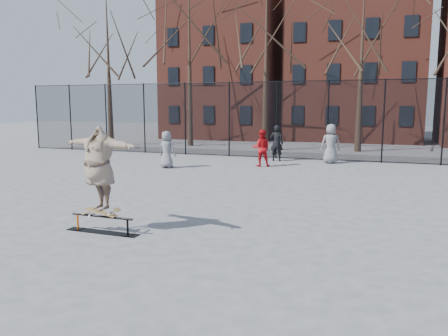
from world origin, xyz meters
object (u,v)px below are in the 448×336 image
(skate_rail, at_px, (102,226))
(skateboard, at_px, (101,213))
(skater, at_px, (99,170))
(bystander_extra, at_px, (331,144))
(bystander_black, at_px, (277,143))
(bystander_grey, at_px, (167,150))
(bystander_red, at_px, (261,148))

(skate_rail, distance_m, skateboard, 0.28)
(skate_rail, relative_size, skater, 0.79)
(skate_rail, relative_size, bystander_extra, 0.93)
(bystander_black, relative_size, bystander_extra, 0.95)
(bystander_black, bearing_deg, bystander_grey, 44.58)
(skater, height_order, bystander_black, skater)
(skate_rail, distance_m, skater, 1.24)
(skate_rail, bearing_deg, bystander_red, 87.16)
(bystander_grey, xyz_separation_m, bystander_extra, (6.64, 4.06, 0.12))
(bystander_extra, bearing_deg, skate_rail, 59.44)
(skateboard, distance_m, bystander_grey, 9.90)
(skateboard, xyz_separation_m, bystander_red, (0.57, 11.26, 0.41))
(bystander_grey, xyz_separation_m, bystander_black, (4.01, 4.06, 0.08))
(skate_rail, height_order, bystander_extra, bystander_extra)
(skate_rail, bearing_deg, bystander_black, 86.75)
(bystander_black, bearing_deg, skate_rail, 85.95)
(skateboard, relative_size, bystander_grey, 0.49)
(skater, xyz_separation_m, bystander_red, (0.57, 11.26, -0.55))
(bystander_extra, bearing_deg, skater, 59.40)
(bystander_red, height_order, bystander_extra, bystander_extra)
(skate_rail, bearing_deg, skateboard, 180.00)
(bystander_black, bearing_deg, bystander_red, 83.82)
(skater, height_order, bystander_red, skater)
(skater, bearing_deg, bystander_red, 100.89)
(skateboard, bearing_deg, bystander_black, 86.71)
(skater, distance_m, bystander_black, 13.44)
(skater, relative_size, bystander_extra, 1.18)
(skate_rail, height_order, bystander_black, bystander_black)
(bystander_grey, distance_m, bystander_red, 4.26)
(skateboard, relative_size, bystander_extra, 0.43)
(bystander_grey, bearing_deg, bystander_extra, -140.87)
(skateboard, xyz_separation_m, skater, (0.00, 0.00, 0.95))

